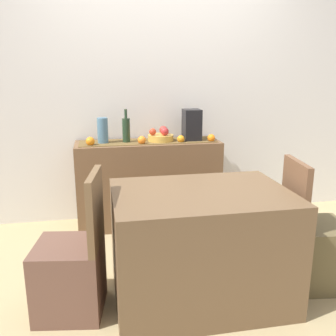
% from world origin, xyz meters
% --- Properties ---
extents(ground_plane, '(6.40, 6.40, 0.02)m').
position_xyz_m(ground_plane, '(0.00, 0.00, -0.01)').
color(ground_plane, tan).
rests_on(ground_plane, ground).
extents(room_wall_rear, '(6.40, 0.06, 2.70)m').
position_xyz_m(room_wall_rear, '(0.00, 1.18, 1.35)').
color(room_wall_rear, silver).
rests_on(room_wall_rear, ground).
extents(sideboard_console, '(1.36, 0.42, 0.82)m').
position_xyz_m(sideboard_console, '(-0.14, 0.92, 0.41)').
color(sideboard_console, brown).
rests_on(sideboard_console, ground).
extents(table_runner, '(1.28, 0.32, 0.01)m').
position_xyz_m(table_runner, '(-0.14, 0.92, 0.82)').
color(table_runner, brown).
rests_on(table_runner, sideboard_console).
extents(fruit_bowl, '(0.24, 0.24, 0.06)m').
position_xyz_m(fruit_bowl, '(-0.02, 0.92, 0.86)').
color(fruit_bowl, gold).
rests_on(fruit_bowl, table_runner).
extents(apple_left, '(0.07, 0.07, 0.07)m').
position_xyz_m(apple_left, '(-0.10, 0.91, 0.92)').
color(apple_left, '#B43921').
rests_on(apple_left, fruit_bowl).
extents(apple_rear, '(0.08, 0.08, 0.08)m').
position_xyz_m(apple_rear, '(0.01, 0.96, 0.92)').
color(apple_rear, '#A5322A').
rests_on(apple_rear, fruit_bowl).
extents(apple_center, '(0.08, 0.08, 0.08)m').
position_xyz_m(apple_center, '(0.01, 0.87, 0.92)').
color(apple_center, '#B02C2B').
rests_on(apple_center, fruit_bowl).
extents(wine_bottle, '(0.07, 0.07, 0.31)m').
position_xyz_m(wine_bottle, '(-0.35, 0.92, 0.94)').
color(wine_bottle, '#223723').
rests_on(wine_bottle, sideboard_console).
extents(coffee_maker, '(0.16, 0.18, 0.30)m').
position_xyz_m(coffee_maker, '(0.28, 0.92, 0.97)').
color(coffee_maker, black).
rests_on(coffee_maker, sideboard_console).
extents(ceramic_vase, '(0.10, 0.10, 0.24)m').
position_xyz_m(ceramic_vase, '(-0.56, 0.92, 0.94)').
color(ceramic_vase, slate).
rests_on(ceramic_vase, sideboard_console).
extents(orange_loose_far, '(0.07, 0.07, 0.07)m').
position_xyz_m(orange_loose_far, '(0.15, 0.83, 0.85)').
color(orange_loose_far, orange).
rests_on(orange_loose_far, sideboard_console).
extents(orange_loose_near_bowl, '(0.08, 0.08, 0.08)m').
position_xyz_m(orange_loose_near_bowl, '(-0.68, 0.83, 0.86)').
color(orange_loose_near_bowl, orange).
rests_on(orange_loose_near_bowl, sideboard_console).
extents(orange_loose_end, '(0.07, 0.07, 0.07)m').
position_xyz_m(orange_loose_end, '(0.44, 0.81, 0.86)').
color(orange_loose_end, orange).
rests_on(orange_loose_end, sideboard_console).
extents(orange_loose_mid, '(0.08, 0.08, 0.08)m').
position_xyz_m(orange_loose_mid, '(-0.22, 0.82, 0.86)').
color(orange_loose_mid, orange).
rests_on(orange_loose_mid, sideboard_console).
extents(dining_table, '(1.12, 0.80, 0.74)m').
position_xyz_m(dining_table, '(0.01, -0.38, 0.37)').
color(dining_table, brown).
rests_on(dining_table, ground).
extents(chair_near_window, '(0.46, 0.46, 0.90)m').
position_xyz_m(chair_near_window, '(-0.81, -0.38, 0.27)').
color(chair_near_window, brown).
rests_on(chair_near_window, ground).
extents(chair_by_corner, '(0.45, 0.45, 0.90)m').
position_xyz_m(chair_by_corner, '(0.84, -0.38, 0.27)').
color(chair_by_corner, brown).
rests_on(chair_by_corner, ground).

